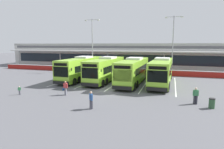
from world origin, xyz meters
name	(u,v)px	position (x,y,z in m)	size (l,w,h in m)	color
ground_plane	(106,91)	(0.00, 0.00, 0.00)	(200.00, 200.00, 0.00)	#56565B
terminal_building	(140,55)	(0.00, 26.91, 3.01)	(70.00, 13.00, 6.00)	silver
red_barrier_wall	(130,71)	(0.00, 14.50, 0.56)	(60.00, 0.40, 1.10)	maroon
coach_bus_leftmost	(82,69)	(-6.41, 6.41, 1.79)	(3.15, 12.22, 3.78)	#8CC633
coach_bus_left_centre	(106,70)	(-2.13, 6.42, 1.79)	(3.15, 12.22, 3.78)	#8CC633
coach_bus_centre	(133,71)	(2.34, 5.82, 1.79)	(3.15, 12.22, 3.78)	#8CC633
coach_bus_right_centre	(161,72)	(6.39, 6.35, 1.79)	(3.15, 12.22, 3.78)	#8CC633
bay_stripe_far_west	(70,79)	(-8.40, 6.00, 0.00)	(0.14, 13.00, 0.01)	silver
bay_stripe_west	(93,80)	(-4.20, 6.00, 0.00)	(0.14, 13.00, 0.01)	silver
bay_stripe_mid_west	(118,82)	(0.00, 6.00, 0.00)	(0.14, 13.00, 0.01)	silver
bay_stripe_centre	(146,83)	(4.20, 6.00, 0.00)	(0.14, 13.00, 0.01)	silver
bay_stripe_mid_east	(175,85)	(8.40, 6.00, 0.00)	(0.14, 13.00, 0.01)	silver
pedestrian_with_handbag	(65,88)	(-3.68, -3.32, 0.86)	(0.63, 0.36, 1.62)	slate
pedestrian_in_dark_coat	(196,95)	(10.11, -2.56, 0.87)	(0.54, 0.29, 1.62)	#33333D
pedestrian_child	(19,90)	(-8.80, -4.80, 0.54)	(0.29, 0.26, 1.00)	slate
pedestrian_near_bin	(91,99)	(1.05, -6.92, 0.87)	(0.45, 0.45, 1.62)	#33333D
lamp_post_west	(92,42)	(-8.54, 16.05, 6.29)	(3.24, 0.28, 11.00)	#9E9EA3
lamp_post_centre	(173,42)	(7.80, 16.53, 6.29)	(3.24, 0.28, 11.00)	#9E9EA3
litter_bin	(212,103)	(11.39, -3.50, 0.47)	(0.54, 0.54, 0.93)	#2D5133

